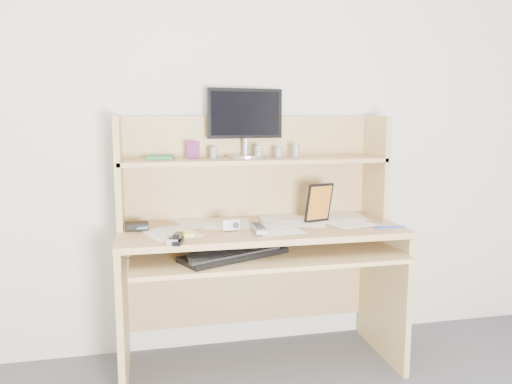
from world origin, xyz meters
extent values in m
cube|color=silver|center=(0.00, 1.80, 1.25)|extent=(3.60, 0.04, 2.50)
cube|color=tan|center=(0.00, 1.48, 0.73)|extent=(1.40, 0.60, 0.03)
cube|color=tan|center=(-0.68, 1.48, 0.36)|extent=(0.03, 0.56, 0.72)
cube|color=tan|center=(0.68, 1.48, 0.36)|extent=(0.03, 0.56, 0.72)
cube|color=tan|center=(0.00, 1.77, 0.34)|extent=(1.34, 0.02, 0.41)
cube|color=tan|center=(0.00, 1.36, 0.64)|extent=(1.28, 0.55, 0.02)
cube|color=tan|center=(0.00, 1.77, 1.02)|extent=(1.40, 0.02, 0.55)
cube|color=tan|center=(-0.68, 1.63, 1.02)|extent=(0.03, 0.30, 0.55)
cube|color=tan|center=(0.68, 1.63, 1.02)|extent=(0.03, 0.30, 0.55)
cube|color=tan|center=(0.00, 1.63, 1.07)|extent=(1.38, 0.30, 0.02)
cube|color=white|center=(0.00, 1.48, 0.75)|extent=(1.32, 0.54, 0.01)
cube|color=black|center=(-0.17, 1.30, 0.66)|extent=(0.54, 0.37, 0.02)
cube|color=black|center=(-0.17, 1.30, 0.68)|extent=(0.50, 0.35, 0.01)
cube|color=gray|center=(-0.04, 1.37, 0.77)|extent=(0.06, 0.20, 0.02)
cube|color=#ADADAF|center=(-0.45, 1.22, 0.77)|extent=(0.06, 0.10, 0.02)
cube|color=black|center=(-0.43, 1.22, 0.78)|extent=(0.06, 0.13, 0.04)
cube|color=black|center=(-0.61, 1.54, 0.77)|extent=(0.12, 0.10, 0.03)
cube|color=#FBE742|center=(-0.39, 1.37, 0.76)|extent=(0.09, 0.09, 0.01)
cube|color=#B4B3B6|center=(-0.16, 1.41, 0.78)|extent=(0.09, 0.04, 0.05)
cube|color=black|center=(0.31, 1.49, 0.86)|extent=(0.14, 0.05, 0.20)
cylinder|color=#1B2ECE|center=(0.60, 1.27, 0.76)|extent=(0.16, 0.01, 0.01)
cube|color=maroon|center=(-0.31, 1.66, 1.13)|extent=(0.07, 0.02, 0.09)
cube|color=#2F7641|center=(-0.48, 1.67, 1.09)|extent=(0.15, 0.19, 0.02)
cylinder|color=black|center=(-0.21, 1.66, 1.11)|extent=(0.05, 0.05, 0.06)
cylinder|color=silver|center=(0.02, 1.63, 1.11)|extent=(0.05, 0.05, 0.07)
cylinder|color=black|center=(0.13, 1.64, 1.11)|extent=(0.06, 0.06, 0.05)
cylinder|color=white|center=(0.22, 1.62, 1.12)|extent=(0.05, 0.05, 0.07)
cylinder|color=#B9B9BE|center=(-0.03, 1.69, 1.09)|extent=(0.21, 0.21, 0.01)
cylinder|color=#B9B9BE|center=(-0.03, 1.70, 1.14)|extent=(0.03, 0.03, 0.09)
cube|color=black|center=(-0.03, 1.71, 1.31)|extent=(0.42, 0.10, 0.26)
cube|color=black|center=(-0.03, 1.70, 1.31)|extent=(0.38, 0.07, 0.23)
camera|label=1|loc=(-0.55, -0.91, 1.28)|focal=35.00mm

